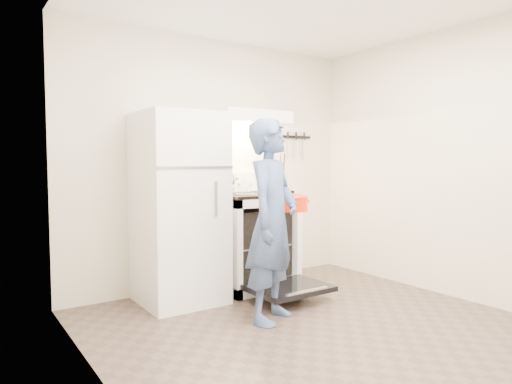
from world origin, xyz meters
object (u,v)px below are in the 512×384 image
refrigerator (179,208)px  dutch_oven (293,204)px  stove_body (252,242)px  person (272,221)px  tea_kettle (225,178)px

refrigerator → dutch_oven: size_ratio=5.10×
stove_body → person: (-0.41, -0.90, 0.34)m
person → dutch_oven: (0.39, 0.23, 0.09)m
stove_body → dutch_oven: 0.80m
stove_body → dutch_oven: bearing=-92.0°
tea_kettle → dutch_oven: size_ratio=0.93×
tea_kettle → person: (-0.16, -1.01, -0.30)m
refrigerator → stove_body: bearing=1.8°
stove_body → person: size_ratio=0.57×
stove_body → dutch_oven: size_ratio=2.76×
refrigerator → dutch_oven: bearing=-39.3°
refrigerator → stove_body: size_ratio=1.85×
refrigerator → tea_kettle: bearing=13.9°
refrigerator → dutch_oven: refrigerator is taller
person → tea_kettle: bearing=50.4°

